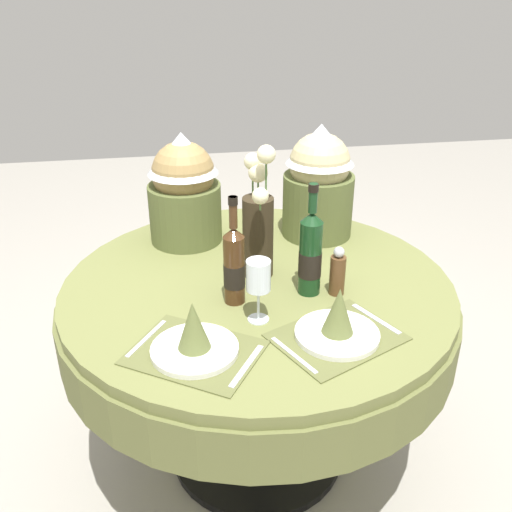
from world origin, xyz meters
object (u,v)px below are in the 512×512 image
place_setting_left (194,339)px  gift_tub_back_right (319,178)px  wine_bottle_left (234,265)px  gift_tub_back_left (184,185)px  flower_vase (258,224)px  wine_glass_left (258,277)px  dining_table (258,316)px  wine_bottle_centre (310,253)px  place_setting_right (338,324)px  pepper_mill (338,273)px

place_setting_left → gift_tub_back_right: gift_tub_back_right is taller
place_setting_left → wine_bottle_left: size_ratio=1.22×
wine_bottle_left → gift_tub_back_left: bearing=104.2°
flower_vase → wine_glass_left: size_ratio=2.32×
dining_table → wine_bottle_left: bearing=-129.8°
wine_bottle_centre → gift_tub_back_left: bearing=128.1°
wine_glass_left → gift_tub_back_right: (0.33, 0.57, 0.09)m
place_setting_right → pepper_mill: (0.07, 0.24, 0.03)m
flower_vase → place_setting_right: bearing=-68.8°
dining_table → wine_bottle_centre: (0.15, -0.09, 0.27)m
pepper_mill → gift_tub_back_left: gift_tub_back_left is taller
flower_vase → wine_bottle_centre: 0.21m
wine_glass_left → gift_tub_back_right: gift_tub_back_right is taller
flower_vase → gift_tub_back_right: (0.28, 0.29, 0.04)m
flower_vase → wine_glass_left: bearing=-99.5°
dining_table → flower_vase: flower_vase is taller
place_setting_right → gift_tub_back_left: bearing=117.7°
place_setting_right → gift_tub_back_right: (0.12, 0.69, 0.18)m
dining_table → wine_glass_left: bearing=-99.0°
gift_tub_back_left → gift_tub_back_right: bearing=-3.5°
place_setting_left → pepper_mill: size_ratio=2.58×
flower_vase → wine_bottle_centre: bearing=-45.8°
wine_glass_left → gift_tub_back_left: bearing=106.4°
dining_table → wine_glass_left: (-0.04, -0.23, 0.28)m
wine_bottle_centre → wine_glass_left: 0.23m
place_setting_left → gift_tub_back_right: size_ratio=0.98×
dining_table → place_setting_left: (-0.23, -0.36, 0.18)m
dining_table → pepper_mill: (0.24, -0.11, 0.21)m
wine_bottle_left → gift_tub_back_left: (-0.12, 0.48, 0.09)m
place_setting_left → place_setting_right: bearing=1.0°
wine_bottle_left → gift_tub_back_right: (0.38, 0.45, 0.10)m
wine_glass_left → gift_tub_back_left: size_ratio=0.47×
wine_bottle_left → dining_table: bearing=50.2°
wine_bottle_left → pepper_mill: 0.33m
wine_bottle_left → gift_tub_back_left: size_ratio=0.84×
wine_bottle_left → wine_glass_left: wine_bottle_left is taller
place_setting_right → gift_tub_back_left: gift_tub_back_left is taller
dining_table → flower_vase: 0.33m
pepper_mill → gift_tub_back_right: 0.49m
wine_bottle_centre → flower_vase: bearing=134.2°
wine_bottle_centre → gift_tub_back_right: size_ratio=0.85×
gift_tub_back_right → gift_tub_back_left: bearing=176.5°
gift_tub_back_right → pepper_mill: bearing=-96.8°
dining_table → place_setting_right: size_ratio=3.16×
dining_table → wine_bottle_centre: 0.33m
flower_vase → wine_glass_left: (-0.05, -0.28, -0.04)m
place_setting_left → flower_vase: size_ratio=0.94×
wine_bottle_centre → gift_tub_back_right: bearing=72.2°
place_setting_left → gift_tub_back_right: 0.90m
place_setting_right → wine_glass_left: wine_glass_left is taller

